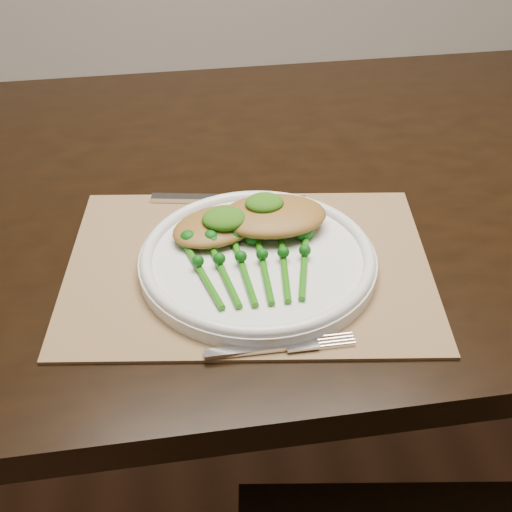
{
  "coord_description": "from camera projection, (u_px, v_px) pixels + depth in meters",
  "views": [
    {
      "loc": [
        -0.23,
        -0.81,
        1.31
      ],
      "look_at": [
        -0.14,
        -0.11,
        0.78
      ],
      "focal_mm": 50.0,
      "sensor_mm": 36.0,
      "label": 1
    }
  ],
  "objects": [
    {
      "name": "chicken_fillet_right",
      "position": [
        273.0,
        216.0,
        0.93
      ],
      "size": [
        0.14,
        0.1,
        0.03
      ],
      "primitive_type": "ellipsoid",
      "rotation": [
        0.0,
        0.0,
        0.01
      ],
      "color": "olive",
      "rests_on": "dinner_plate"
    },
    {
      "name": "pesto_dollop_right",
      "position": [
        264.0,
        203.0,
        0.92
      ],
      "size": [
        0.05,
        0.04,
        0.02
      ],
      "primitive_type": "ellipsoid",
      "color": "#1C490A",
      "rests_on": "chicken_fillet_right"
    },
    {
      "name": "dining_table",
      "position": [
        290.0,
        357.0,
        1.3
      ],
      "size": [
        1.63,
        0.96,
        0.75
      ],
      "rotation": [
        0.0,
        0.0,
        0.04
      ],
      "color": "black",
      "rests_on": "ground"
    },
    {
      "name": "broccolini_bundle",
      "position": [
        254.0,
        270.0,
        0.86
      ],
      "size": [
        0.15,
        0.17,
        0.04
      ],
      "rotation": [
        0.0,
        0.0,
        0.04
      ],
      "color": "#1C640D",
      "rests_on": "dinner_plate"
    },
    {
      "name": "dinner_plate",
      "position": [
        258.0,
        259.0,
        0.89
      ],
      "size": [
        0.3,
        0.3,
        0.03
      ],
      "color": "silver",
      "rests_on": "placemat"
    },
    {
      "name": "knife",
      "position": [
        213.0,
        199.0,
        1.02
      ],
      "size": [
        0.22,
        0.05,
        0.01
      ],
      "rotation": [
        0.0,
        0.0,
        -0.16
      ],
      "color": "silver",
      "rests_on": "placemat"
    },
    {
      "name": "placemat",
      "position": [
        249.0,
        266.0,
        0.91
      ],
      "size": [
        0.49,
        0.38,
        0.0
      ],
      "primitive_type": "cube",
      "rotation": [
        0.0,
        0.0,
        -0.11
      ],
      "color": "olive",
      "rests_on": "dining_table"
    },
    {
      "name": "fork",
      "position": [
        290.0,
        345.0,
        0.78
      ],
      "size": [
        0.17,
        0.02,
        0.01
      ],
      "rotation": [
        0.0,
        0.0,
        0.03
      ],
      "color": "silver",
      "rests_on": "placemat"
    },
    {
      "name": "pesto_dollop_left",
      "position": [
        224.0,
        219.0,
        0.91
      ],
      "size": [
        0.06,
        0.05,
        0.02
      ],
      "primitive_type": "ellipsoid",
      "color": "#1C490A",
      "rests_on": "chicken_fillet_left"
    },
    {
      "name": "chicken_fillet_left",
      "position": [
        217.0,
        226.0,
        0.92
      ],
      "size": [
        0.15,
        0.13,
        0.02
      ],
      "primitive_type": "ellipsoid",
      "rotation": [
        0.0,
        0.0,
        0.43
      ],
      "color": "olive",
      "rests_on": "dinner_plate"
    }
  ]
}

